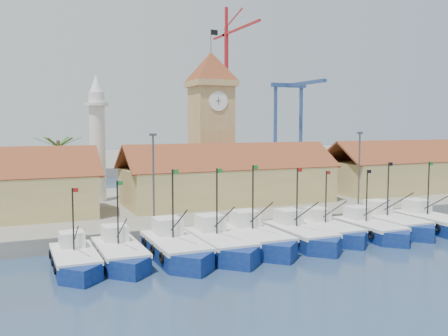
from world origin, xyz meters
name	(u,v)px	position (x,y,z in m)	size (l,w,h in m)	color
ground	(318,251)	(0.00, 0.00, 0.00)	(400.00, 400.00, 0.00)	navy
quay	(217,204)	(0.00, 24.00, 0.75)	(140.00, 32.00, 1.50)	gray
terminal	(104,160)	(0.00, 110.00, 1.00)	(240.00, 80.00, 2.00)	gray
boat_0	(75,262)	(-21.02, 2.25, 0.71)	(3.29, 9.03, 6.83)	navy
boat_1	(121,256)	(-17.40, 2.62, 0.74)	(3.47, 9.52, 7.20)	navy
boat_2	(177,250)	(-12.76, 2.10, 0.83)	(3.90, 10.67, 8.08)	navy
boat_3	(221,246)	(-8.68, 2.09, 0.83)	(3.86, 10.58, 8.01)	navy
boat_4	(257,240)	(-4.84, 2.60, 0.84)	(3.92, 10.75, 8.13)	navy
boat_5	(302,237)	(-0.24, 2.36, 0.80)	(3.72, 10.19, 7.71)	navy
boat_6	(330,232)	(3.70, 3.29, 0.74)	(3.47, 9.49, 7.18)	navy
boat_7	(372,230)	(7.91, 2.18, 0.75)	(3.49, 9.57, 7.24)	navy
boat_8	(393,225)	(11.70, 3.29, 0.81)	(3.78, 10.37, 7.84)	navy
boat_9	(434,224)	(16.20, 2.09, 0.81)	(3.78, 10.35, 7.83)	navy
hall_center	(229,183)	(0.00, 20.00, 3.99)	(27.04, 10.13, 7.61)	tan
hall_right	(421,173)	(32.00, 20.00, 3.99)	(31.20, 10.13, 7.61)	tan
clock_tower	(211,120)	(0.00, 26.00, 11.96)	(5.80, 5.80, 22.70)	tan
minaret	(97,138)	(-15.00, 28.00, 9.73)	(3.00, 3.00, 16.30)	silver
palm_tree	(59,167)	(-20.00, 26.00, 6.25)	(5.60, 5.03, 8.39)	brown
lamp_posts	(262,169)	(0.50, 12.00, 6.48)	(80.70, 0.25, 9.03)	#3F3F44
crane_red_right	(228,73)	(36.83, 103.73, 26.91)	(1.00, 32.23, 44.97)	#AF1A20
gantry	(294,98)	(62.00, 106.65, 20.04)	(13.00, 22.00, 23.20)	navy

